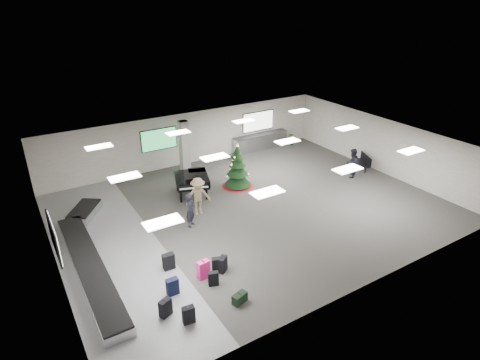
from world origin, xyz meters
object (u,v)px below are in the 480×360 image
bench (363,161)px  traveler_bench (352,163)px  traveler_b (198,196)px  baggage_carousel (89,255)px  pink_suitcase (203,269)px  potted_plant_right (291,139)px  christmas_tree (238,172)px  grand_piano (192,180)px  service_counter (260,142)px  potted_plant_left (234,154)px  traveler_a (190,210)px

bench → traveler_bench: (-1.47, -0.47, 0.34)m
traveler_b → baggage_carousel: bearing=-160.8°
pink_suitcase → potted_plant_right: bearing=32.0°
potted_plant_right → christmas_tree: bearing=-150.6°
grand_piano → traveler_bench: bearing=1.6°
pink_suitcase → potted_plant_right: potted_plant_right is taller
potted_plant_right → traveler_bench: bearing=-95.1°
pink_suitcase → service_counter: bearing=39.3°
traveler_b → traveler_bench: (9.38, -0.75, -0.08)m
traveler_bench → potted_plant_right: 6.27m
bench → potted_plant_right: bearing=123.4°
baggage_carousel → potted_plant_right: size_ratio=12.48×
bench → traveler_bench: traveler_bench is taller
baggage_carousel → potted_plant_left: (10.29, 5.91, 0.22)m
pink_suitcase → potted_plant_left: potted_plant_left is taller
pink_suitcase → traveler_b: traveler_b is taller
bench → traveler_b: size_ratio=0.81×
service_counter → potted_plant_left: bearing=-162.0°
service_counter → christmas_tree: size_ratio=1.64×
pink_suitcase → christmas_tree: bearing=41.9°
bench → christmas_tree: bearing=-170.1°
bench → baggage_carousel: bearing=-153.2°
traveler_bench → traveler_a: bearing=-34.1°
pink_suitcase → bench: bench is taller
bench → potted_plant_right: 5.83m
grand_piano → potted_plant_right: (9.33, 3.49, -0.49)m
pink_suitcase → traveler_a: 3.82m
service_counter → grand_piano: bearing=-151.3°
service_counter → grand_piano: (-6.87, -3.77, 0.33)m
pink_suitcase → traveler_b: 4.86m
bench → traveler_a: (-11.63, -0.52, 0.28)m
pink_suitcase → bench: bearing=10.1°
service_counter → traveler_a: (-8.26, -6.55, 0.26)m
traveler_a → christmas_tree: bearing=-9.6°
grand_piano → traveler_b: bearing=-88.1°
traveler_a → service_counter: bearing=-3.1°
christmas_tree → pink_suitcase: bearing=-130.4°
baggage_carousel → potted_plant_left: potted_plant_left is taller
christmas_tree → bench: christmas_tree is taller
grand_piano → bench: (10.25, -2.26, -0.36)m
service_counter → traveler_bench: bearing=-73.7°
grand_piano → christmas_tree: bearing=12.2°
bench → traveler_b: (-10.85, 0.28, 0.42)m
service_counter → pink_suitcase: (-9.45, -10.15, -0.19)m
baggage_carousel → christmas_tree: bearing=17.2°
christmas_tree → traveler_bench: bearing=-21.5°
service_counter → bench: (3.38, -6.03, -0.03)m
service_counter → bench: 6.91m
service_counter → potted_plant_right: (2.45, -0.28, -0.16)m
pink_suitcase → traveler_a: (1.19, 3.60, 0.44)m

